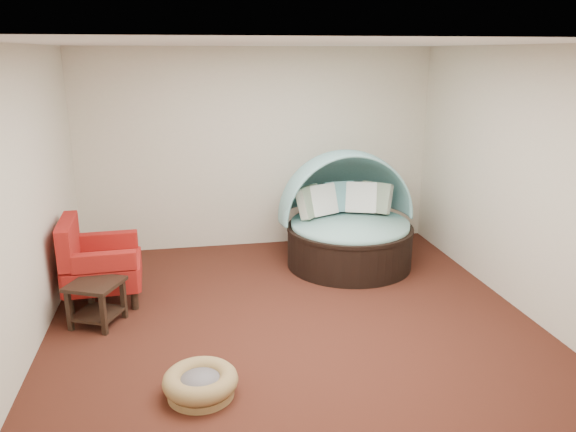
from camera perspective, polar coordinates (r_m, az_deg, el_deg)
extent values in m
plane|color=#4A2215|center=(6.06, 0.37, -10.36)|extent=(5.00, 5.00, 0.00)
plane|color=beige|center=(7.99, -3.08, 6.78)|extent=(5.00, 0.00, 5.00)
plane|color=beige|center=(3.28, 8.90, -7.67)|extent=(5.00, 0.00, 5.00)
plane|color=beige|center=(5.67, -25.26, 1.24)|extent=(0.00, 5.00, 5.00)
plane|color=beige|center=(6.52, 22.53, 3.37)|extent=(0.00, 5.00, 5.00)
plane|color=white|center=(5.42, 0.43, 17.14)|extent=(5.00, 5.00, 0.00)
cylinder|color=black|center=(7.46, 6.23, -3.16)|extent=(1.71, 1.71, 0.50)
cylinder|color=black|center=(7.37, 6.29, -1.20)|extent=(1.73, 1.73, 0.05)
cylinder|color=#81B3B1|center=(7.36, 6.30, -0.93)|extent=(1.61, 1.61, 0.11)
cube|color=#386749|center=(7.41, 2.18, 1.45)|extent=(0.45, 0.47, 0.43)
cube|color=white|center=(7.51, 3.49, 1.64)|extent=(0.48, 0.39, 0.43)
cube|color=#6AAFB9|center=(7.70, 5.23, 1.96)|extent=(0.43, 0.26, 0.43)
cube|color=white|center=(7.69, 7.44, 1.88)|extent=(0.47, 0.36, 0.43)
cube|color=#386749|center=(7.71, 8.93, 1.86)|extent=(0.47, 0.45, 0.43)
cylinder|color=olive|center=(4.90, -8.83, -17.22)|extent=(0.63, 0.63, 0.06)
torus|color=olive|center=(4.84, -8.89, -16.18)|extent=(0.71, 0.71, 0.16)
cylinder|color=slate|center=(4.85, -8.88, -16.39)|extent=(0.42, 0.42, 0.09)
cylinder|color=black|center=(6.52, -21.22, -8.59)|extent=(0.08, 0.08, 0.20)
cylinder|color=black|center=(7.13, -20.58, -6.38)|extent=(0.08, 0.08, 0.20)
cylinder|color=black|center=(6.45, -15.31, -8.28)|extent=(0.08, 0.08, 0.20)
cylinder|color=black|center=(7.06, -15.19, -6.07)|extent=(0.08, 0.08, 0.20)
cube|color=#9C1E0D|center=(6.69, -18.26, -5.37)|extent=(0.87, 0.87, 0.29)
cube|color=#9C1E0D|center=(6.60, -21.44, -2.39)|extent=(0.20, 0.84, 0.49)
cube|color=#9C1E0D|center=(6.27, -18.18, -4.44)|extent=(0.67, 0.17, 0.20)
cube|color=#9C1E0D|center=(6.94, -17.78, -2.40)|extent=(0.67, 0.17, 0.20)
cube|color=black|center=(6.10, -19.03, -6.55)|extent=(0.64, 0.64, 0.04)
cube|color=black|center=(6.23, -18.75, -9.35)|extent=(0.57, 0.57, 0.03)
cube|color=black|center=(6.15, -21.34, -8.98)|extent=(0.06, 0.06, 0.43)
cube|color=black|center=(6.43, -19.38, -7.62)|extent=(0.06, 0.06, 0.43)
cube|color=black|center=(5.94, -18.23, -9.54)|extent=(0.06, 0.06, 0.43)
cube|color=black|center=(6.24, -16.36, -8.10)|extent=(0.06, 0.06, 0.43)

